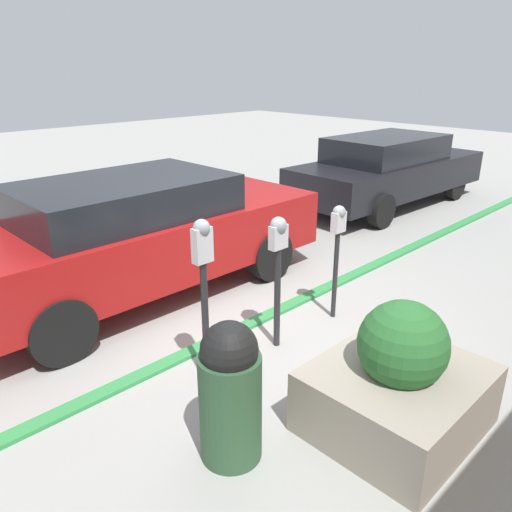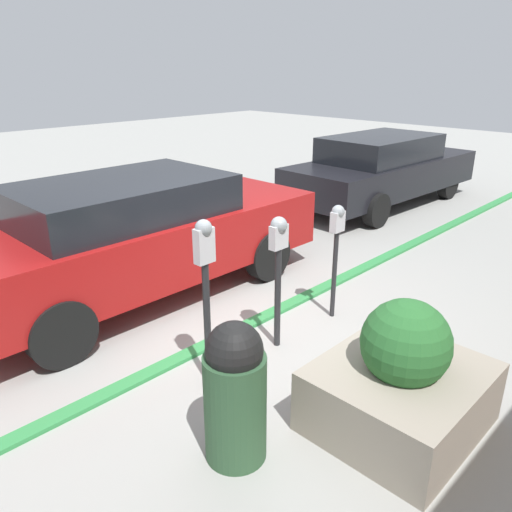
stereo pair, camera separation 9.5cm
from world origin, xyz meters
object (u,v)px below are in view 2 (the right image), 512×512
Objects in this scene: parked_car_rear at (382,169)px; parking_meter_second at (278,255)px; parking_meter_nearest at (205,273)px; planter_box at (401,381)px; trash_bin at (235,392)px; parked_car_middle at (136,234)px; parking_meter_middle at (337,236)px.

parking_meter_second is at bearing -156.35° from parked_car_rear.
parking_meter_nearest is 0.33× the size of parked_car_rear.
planter_box is 1.37m from trash_bin.
parking_meter_nearest reaches higher than parking_meter_second.
parked_car_rear is (6.04, 0.15, -0.05)m from parked_car_middle.
parking_meter_nearest is 1.18× the size of parking_meter_middle.
parking_meter_nearest reaches higher than parked_car_rear.
parking_meter_nearest is at bearing -159.15° from parked_car_rear.
trash_bin is at bearing -148.80° from parking_meter_second.
parked_car_middle is at bearing 98.41° from parking_meter_second.
planter_box is at bearing -145.28° from parked_car_rear.
parking_meter_middle is 0.28× the size of parked_car_middle.
parking_meter_middle is at bearing -59.22° from parked_car_middle.
parked_car_rear is (5.97, 3.80, 0.35)m from planter_box.
parking_meter_nearest is 1.20× the size of planter_box.
parked_car_rear reaches higher than parking_meter_second.
parking_meter_middle is 2.47m from parked_car_middle.
planter_box is at bearing -127.76° from parking_meter_middle.
parking_meter_nearest is 1.84m from planter_box.
parked_car_rear is at bearing 25.45° from parking_meter_middle.
planter_box is (-0.24, -1.55, -0.61)m from parking_meter_second.
trash_bin is (-1.10, -2.95, -0.25)m from parked_car_middle.
parked_car_middle reaches higher than parked_car_rear.
parking_meter_nearest is 7.05m from parked_car_rear.
parked_car_rear reaches higher than parking_meter_middle.
parking_meter_second is 0.94m from parking_meter_middle.
parking_meter_nearest is 1.89m from parking_meter_middle.
trash_bin is (-2.35, -0.82, -0.43)m from parking_meter_middle.
parking_meter_second is 1.71m from trash_bin.
parking_meter_second is at bearing 178.29° from parking_meter_middle.
parked_car_rear is 7.78m from trash_bin.
planter_box is at bearing -98.70° from parking_meter_second.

